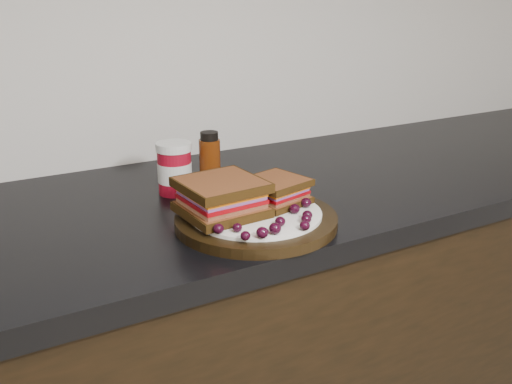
% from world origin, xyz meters
% --- Properties ---
extents(countertop, '(3.98, 0.60, 0.04)m').
position_xyz_m(countertop, '(0.00, 1.70, 0.88)').
color(countertop, black).
rests_on(countertop, base_cabinets).
extents(plate, '(0.28, 0.28, 0.02)m').
position_xyz_m(plate, '(0.05, 1.53, 0.91)').
color(plate, black).
rests_on(plate, countertop).
extents(sandwich_left, '(0.14, 0.14, 0.06)m').
position_xyz_m(sandwich_left, '(-0.00, 1.56, 0.95)').
color(sandwich_left, brown).
rests_on(sandwich_left, plate).
extents(sandwich_right, '(0.12, 0.12, 0.04)m').
position_xyz_m(sandwich_right, '(0.10, 1.56, 0.95)').
color(sandwich_right, brown).
rests_on(sandwich_right, plate).
extents(grape_0, '(0.02, 0.02, 0.02)m').
position_xyz_m(grape_0, '(-0.05, 1.48, 0.93)').
color(grape_0, black).
rests_on(grape_0, plate).
extents(grape_1, '(0.02, 0.02, 0.01)m').
position_xyz_m(grape_1, '(-0.02, 1.47, 0.93)').
color(grape_1, black).
rests_on(grape_1, plate).
extents(grape_2, '(0.02, 0.02, 0.01)m').
position_xyz_m(grape_2, '(-0.02, 1.44, 0.93)').
color(grape_2, black).
rests_on(grape_2, plate).
extents(grape_3, '(0.02, 0.02, 0.02)m').
position_xyz_m(grape_3, '(0.00, 1.43, 0.93)').
color(grape_3, black).
rests_on(grape_3, plate).
extents(grape_4, '(0.02, 0.02, 0.02)m').
position_xyz_m(grape_4, '(0.03, 1.44, 0.93)').
color(grape_4, black).
rests_on(grape_4, plate).
extents(grape_5, '(0.02, 0.02, 0.02)m').
position_xyz_m(grape_5, '(0.05, 1.46, 0.93)').
color(grape_5, black).
rests_on(grape_5, plate).
extents(grape_6, '(0.02, 0.02, 0.02)m').
position_xyz_m(grape_6, '(0.08, 1.43, 0.93)').
color(grape_6, black).
rests_on(grape_6, plate).
extents(grape_7, '(0.02, 0.02, 0.02)m').
position_xyz_m(grape_7, '(0.10, 1.45, 0.93)').
color(grape_7, black).
rests_on(grape_7, plate).
extents(grape_8, '(0.02, 0.02, 0.02)m').
position_xyz_m(grape_8, '(0.11, 1.46, 0.93)').
color(grape_8, black).
rests_on(grape_8, plate).
extents(grape_9, '(0.02, 0.02, 0.02)m').
position_xyz_m(grape_9, '(0.10, 1.50, 0.93)').
color(grape_9, black).
rests_on(grape_9, plate).
extents(grape_10, '(0.02, 0.02, 0.02)m').
position_xyz_m(grape_10, '(0.14, 1.51, 0.93)').
color(grape_10, black).
rests_on(grape_10, plate).
extents(grape_11, '(0.02, 0.02, 0.01)m').
position_xyz_m(grape_11, '(0.11, 1.53, 0.93)').
color(grape_11, black).
rests_on(grape_11, plate).
extents(grape_12, '(0.02, 0.02, 0.02)m').
position_xyz_m(grape_12, '(0.14, 1.54, 0.93)').
color(grape_12, black).
rests_on(grape_12, plate).
extents(grape_13, '(0.02, 0.02, 0.01)m').
position_xyz_m(grape_13, '(0.12, 1.58, 0.93)').
color(grape_13, black).
rests_on(grape_13, plate).
extents(grape_14, '(0.02, 0.02, 0.01)m').
position_xyz_m(grape_14, '(0.01, 1.59, 0.93)').
color(grape_14, black).
rests_on(grape_14, plate).
extents(grape_15, '(0.02, 0.02, 0.02)m').
position_xyz_m(grape_15, '(0.01, 1.57, 0.93)').
color(grape_15, black).
rests_on(grape_15, plate).
extents(grape_16, '(0.02, 0.02, 0.02)m').
position_xyz_m(grape_16, '(-0.02, 1.57, 0.93)').
color(grape_16, black).
rests_on(grape_16, plate).
extents(grape_17, '(0.02, 0.02, 0.02)m').
position_xyz_m(grape_17, '(-0.03, 1.54, 0.93)').
color(grape_17, black).
rests_on(grape_17, plate).
extents(grape_18, '(0.02, 0.02, 0.02)m').
position_xyz_m(grape_18, '(-0.05, 1.52, 0.93)').
color(grape_18, black).
rests_on(grape_18, plate).
extents(grape_19, '(0.02, 0.02, 0.02)m').
position_xyz_m(grape_19, '(-0.01, 1.59, 0.93)').
color(grape_19, black).
rests_on(grape_19, plate).
extents(grape_20, '(0.02, 0.02, 0.02)m').
position_xyz_m(grape_20, '(0.01, 1.54, 0.93)').
color(grape_20, black).
rests_on(grape_20, plate).
extents(grape_21, '(0.02, 0.02, 0.01)m').
position_xyz_m(grape_21, '(-0.01, 1.53, 0.93)').
color(grape_21, black).
rests_on(grape_21, plate).
extents(condiment_jar, '(0.08, 0.08, 0.10)m').
position_xyz_m(condiment_jar, '(-0.01, 1.76, 0.95)').
color(condiment_jar, maroon).
rests_on(condiment_jar, countertop).
extents(oil_bottle, '(0.05, 0.05, 0.12)m').
position_xyz_m(oil_bottle, '(0.06, 1.75, 0.96)').
color(oil_bottle, '#522108').
rests_on(oil_bottle, countertop).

